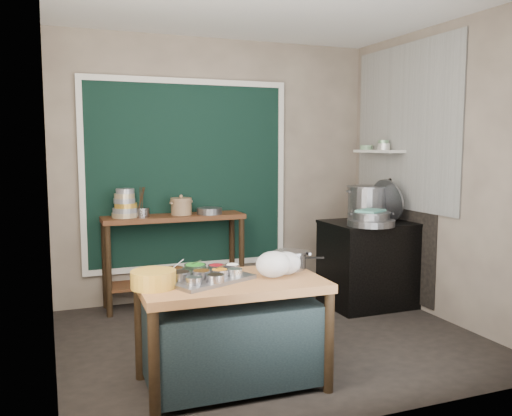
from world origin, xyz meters
name	(u,v)px	position (x,y,z in m)	size (l,w,h in m)	color
floor	(271,339)	(0.00, 0.00, -0.01)	(3.50, 3.00, 0.02)	black
back_wall	(218,170)	(0.00, 1.51, 1.40)	(3.50, 0.02, 2.80)	gray
left_wall	(46,182)	(-1.76, 0.00, 1.40)	(0.02, 3.00, 2.80)	gray
right_wall	(441,173)	(1.76, 0.00, 1.40)	(0.02, 3.00, 2.80)	gray
ceiling	(272,3)	(0.00, 0.00, 2.81)	(3.50, 3.00, 0.02)	gray
curtain_panel	(188,175)	(-0.35, 1.47, 1.35)	(2.10, 0.02, 1.90)	black
curtain_frame	(188,175)	(-0.35, 1.46, 1.35)	(2.22, 0.03, 2.02)	beige
tile_panel	(405,127)	(1.74, 0.55, 1.85)	(0.02, 1.70, 1.70)	#B2B2AA
soot_patch	(396,235)	(1.74, 0.65, 0.70)	(0.01, 1.30, 1.30)	black
wall_shelf	(379,151)	(1.63, 0.85, 1.60)	(0.22, 0.70, 0.03)	beige
prep_table	(232,333)	(-0.61, -0.75, 0.38)	(1.25, 0.72, 0.75)	#905D34
back_counter	(174,260)	(-0.55, 1.28, 0.47)	(1.45, 0.40, 0.95)	#522917
stove_block	(370,265)	(1.35, 0.55, 0.42)	(0.90, 0.68, 0.85)	black
stove_top	(371,223)	(1.35, 0.55, 0.86)	(0.92, 0.69, 0.03)	black
condiment_tray	(206,278)	(-0.78, -0.70, 0.76)	(0.57, 0.41, 0.03)	gray
condiment_bowls	(203,273)	(-0.79, -0.68, 0.80)	(0.53, 0.43, 0.06)	gray
yellow_basin	(153,279)	(-1.14, -0.76, 0.81)	(0.29, 0.29, 0.11)	#C28528
saucepan	(290,260)	(-0.10, -0.59, 0.82)	(0.25, 0.25, 0.14)	gray
plastic_bag_a	(273,264)	(-0.31, -0.79, 0.84)	(0.25, 0.21, 0.18)	white
plastic_bag_b	(286,263)	(-0.20, -0.74, 0.83)	(0.22, 0.19, 0.16)	white
bowl_stack	(125,205)	(-1.04, 1.28, 1.08)	(0.26, 0.26, 0.29)	tan
utensil_cup	(142,212)	(-0.88, 1.25, 1.00)	(0.15, 0.15, 0.09)	gray
ceramic_crock	(181,207)	(-0.47, 1.28, 1.03)	(0.23, 0.23, 0.15)	olive
wide_bowl	(209,211)	(-0.18, 1.23, 0.98)	(0.26, 0.26, 0.07)	gray
stock_pot	(368,203)	(1.43, 0.74, 1.06)	(0.45, 0.45, 0.35)	gray
pot_lid	(388,200)	(1.54, 0.54, 1.10)	(0.45, 0.45, 0.02)	gray
steamer	(371,218)	(1.23, 0.37, 0.95)	(0.40, 0.40, 0.13)	gray
green_cloth	(371,211)	(1.23, 0.37, 1.02)	(0.27, 0.21, 0.02)	#56988B
shallow_pan	(371,223)	(1.19, 0.30, 0.91)	(0.46, 0.46, 0.06)	gray
shelf_bowl_stack	(384,145)	(1.63, 0.77, 1.66)	(0.13, 0.13, 0.10)	silver
shelf_bowl_green	(366,148)	(1.63, 1.10, 1.64)	(0.14, 0.14, 0.05)	gray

